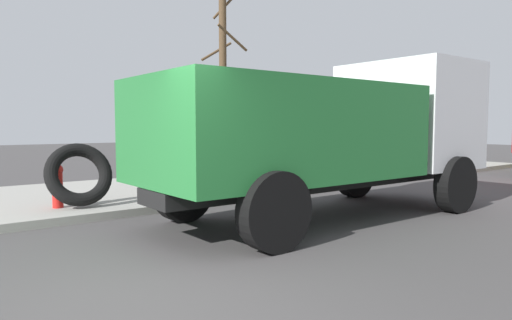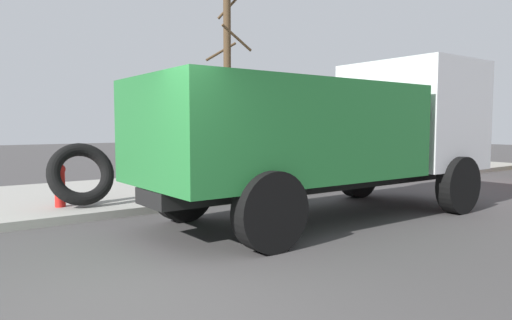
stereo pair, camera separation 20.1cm
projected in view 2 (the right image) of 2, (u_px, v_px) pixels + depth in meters
The scene contains 7 objects.
ground_plane at pixel (145, 299), 4.51m from camera, with size 80.00×80.00×0.00m, color #423F3F.
sidewalk_curb at pixel (19, 203), 9.69m from camera, with size 36.00×5.00×0.15m, color #99968E.
fire_hydrant at pixel (60, 184), 8.72m from camera, with size 0.22×0.50×0.83m.
loose_tire at pixel (81, 174), 8.77m from camera, with size 1.24×1.24×0.25m, color black.
stop_sign at pixel (188, 131), 9.78m from camera, with size 0.76×0.08×2.06m.
dump_truck_green at pixel (335, 130), 8.54m from camera, with size 7.02×2.85×3.00m.
bare_tree at pixel (227, 75), 13.51m from camera, with size 1.09×1.13×5.90m.
Camera 2 is at (-1.77, -4.17, 1.70)m, focal length 32.38 mm.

